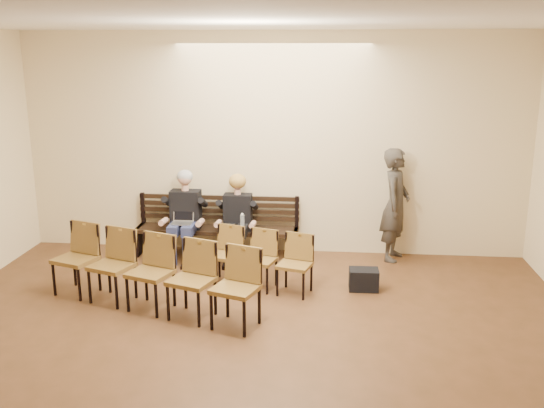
{
  "coord_description": "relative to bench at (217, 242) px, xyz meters",
  "views": [
    {
      "loc": [
        0.91,
        -4.45,
        3.25
      ],
      "look_at": [
        0.08,
        4.05,
        1.03
      ],
      "focal_mm": 40.0,
      "sensor_mm": 36.0,
      "label": 1
    }
  ],
  "objects": [
    {
      "name": "room_walls",
      "position": [
        0.86,
        -3.86,
        2.31
      ],
      "size": [
        8.02,
        10.01,
        3.51
      ],
      "color": "beige",
      "rests_on": "ground"
    },
    {
      "name": "bench",
      "position": [
        0.0,
        0.0,
        0.0
      ],
      "size": [
        2.6,
        0.9,
        0.45
      ],
      "primitive_type": "cube",
      "color": "black",
      "rests_on": "ground"
    },
    {
      "name": "seated_man",
      "position": [
        -0.49,
        -0.12,
        0.47
      ],
      "size": [
        0.58,
        0.8,
        1.39
      ],
      "primitive_type": null,
      "color": "black",
      "rests_on": "ground"
    },
    {
      "name": "seated_woman",
      "position": [
        0.34,
        -0.12,
        0.4
      ],
      "size": [
        0.54,
        0.75,
        1.25
      ],
      "primitive_type": null,
      "color": "black",
      "rests_on": "ground"
    },
    {
      "name": "laptop",
      "position": [
        -0.49,
        -0.3,
        0.34
      ],
      "size": [
        0.38,
        0.33,
        0.24
      ],
      "primitive_type": "cube",
      "rotation": [
        0.0,
        0.0,
        0.25
      ],
      "color": "#B5B5B9",
      "rests_on": "bench"
    },
    {
      "name": "water_bottle",
      "position": [
        0.46,
        -0.34,
        0.34
      ],
      "size": [
        0.08,
        0.08,
        0.22
      ],
      "primitive_type": "cylinder",
      "rotation": [
        0.0,
        0.0,
        0.12
      ],
      "color": "silver",
      "rests_on": "bench"
    },
    {
      "name": "bag",
      "position": [
        2.27,
        -1.22,
        -0.08
      ],
      "size": [
        0.4,
        0.28,
        0.29
      ],
      "primitive_type": "cube",
      "rotation": [
        0.0,
        0.0,
        0.02
      ],
      "color": "black",
      "rests_on": "ground"
    },
    {
      "name": "passerby",
      "position": [
        2.79,
        0.1,
        0.79
      ],
      "size": [
        0.68,
        0.85,
        2.03
      ],
      "primitive_type": "imported",
      "rotation": [
        0.0,
        0.0,
        1.27
      ],
      "color": "#34302B",
      "rests_on": "ground"
    },
    {
      "name": "chair_row_front",
      "position": [
        0.83,
        -1.3,
        0.18
      ],
      "size": [
        1.52,
        0.84,
        0.81
      ],
      "primitive_type": "cube",
      "rotation": [
        0.0,
        0.0,
        -0.29
      ],
      "color": "brown",
      "rests_on": "ground"
    },
    {
      "name": "chair_row_back",
      "position": [
        -0.46,
        -2.12,
        0.25
      ],
      "size": [
        2.95,
        1.47,
        0.96
      ],
      "primitive_type": "cube",
      "rotation": [
        0.0,
        0.0,
        -0.34
      ],
      "color": "brown",
      "rests_on": "ground"
    }
  ]
}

